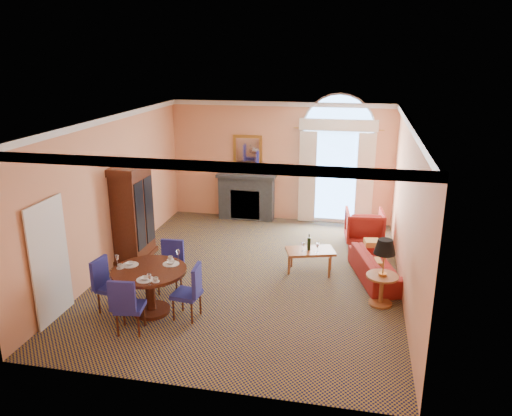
% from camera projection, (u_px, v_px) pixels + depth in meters
% --- Properties ---
extents(ground, '(7.50, 7.50, 0.00)m').
position_uv_depth(ground, '(251.00, 274.00, 10.40)').
color(ground, '#13163D').
rests_on(ground, ground).
extents(room_envelope, '(6.04, 7.52, 3.45)m').
position_uv_depth(room_envelope, '(256.00, 150.00, 10.27)').
color(room_envelope, '#F4A374').
rests_on(room_envelope, ground).
extents(armoire, '(0.61, 1.09, 2.14)m').
position_uv_depth(armoire, '(133.00, 214.00, 10.92)').
color(armoire, '#37170C').
rests_on(armoire, ground).
extents(dining_table, '(1.31, 1.31, 1.02)m').
position_uv_depth(dining_table, '(150.00, 281.00, 8.73)').
color(dining_table, '#37170C').
rests_on(dining_table, ground).
extents(dining_chair_north, '(0.49, 0.49, 1.00)m').
position_uv_depth(dining_chair_north, '(171.00, 262.00, 9.59)').
color(dining_chair_north, navy).
rests_on(dining_chair_north, ground).
extents(dining_chair_south, '(0.51, 0.51, 1.00)m').
position_uv_depth(dining_chair_south, '(126.00, 303.00, 8.04)').
color(dining_chair_south, navy).
rests_on(dining_chair_south, ground).
extents(dining_chair_east, '(0.50, 0.49, 1.00)m').
position_uv_depth(dining_chair_east, '(191.00, 288.00, 8.54)').
color(dining_chair_east, navy).
rests_on(dining_chair_east, ground).
extents(dining_chair_west, '(0.51, 0.50, 1.00)m').
position_uv_depth(dining_chair_west, '(106.00, 281.00, 8.80)').
color(dining_chair_west, navy).
rests_on(dining_chair_west, ground).
extents(sofa, '(1.21, 2.00, 0.55)m').
position_uv_depth(sofa, '(377.00, 266.00, 10.12)').
color(sofa, maroon).
rests_on(sofa, ground).
extents(armchair, '(0.97, 0.99, 0.83)m').
position_uv_depth(armchair, '(364.00, 226.00, 12.01)').
color(armchair, maroon).
rests_on(armchair, ground).
extents(coffee_table, '(1.10, 0.82, 0.85)m').
position_uv_depth(coffee_table, '(310.00, 252.00, 10.37)').
color(coffee_table, '#9F5B2F').
rests_on(coffee_table, ground).
extents(side_table, '(0.58, 0.58, 1.24)m').
position_uv_depth(side_table, '(383.00, 264.00, 8.94)').
color(side_table, '#9F5B2F').
rests_on(side_table, ground).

